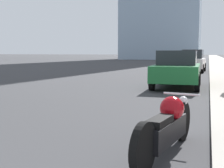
% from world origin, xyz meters
% --- Properties ---
extents(sidewalk, '(3.41, 240.00, 0.15)m').
position_xyz_m(sidewalk, '(5.65, 40.00, 0.07)').
color(sidewalk, '#9E998E').
rests_on(sidewalk, ground_plane).
extents(motorcycle, '(0.73, 2.42, 0.85)m').
position_xyz_m(motorcycle, '(3.31, 4.75, 0.43)').
color(motorcycle, black).
rests_on(motorcycle, ground_plane).
extents(parked_car_green, '(1.99, 4.18, 1.59)m').
position_xyz_m(parked_car_green, '(2.59, 13.80, 0.81)').
color(parked_car_green, '#1E6B33').
rests_on(parked_car_green, ground_plane).
extents(parked_car_white, '(1.93, 4.36, 1.72)m').
position_xyz_m(parked_car_white, '(2.72, 25.02, 0.86)').
color(parked_car_white, silver).
rests_on(parked_car_white, ground_plane).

